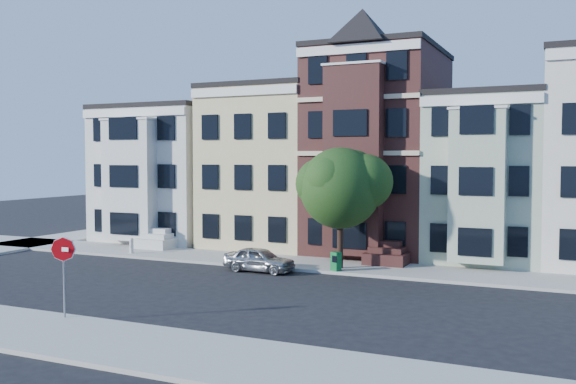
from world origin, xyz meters
The scene contains 12 objects.
ground centered at (0.00, 0.00, 0.00)m, with size 120.00×120.00×0.00m, color black.
far_sidewalk centered at (0.00, 8.00, 0.07)m, with size 60.00×4.00×0.15m, color #9E9B93.
near_sidewalk centered at (0.00, -8.00, 0.07)m, with size 60.00×4.00×0.15m, color #9E9B93.
house_white centered at (-15.00, 14.50, 4.50)m, with size 8.00×9.00×9.00m, color silver.
house_yellow centered at (-7.00, 14.50, 5.00)m, with size 7.00×9.00×10.00m, color #D2BF87.
house_brown centered at (0.00, 14.50, 6.00)m, with size 7.00×9.00×12.00m, color #381916.
house_green centered at (6.50, 14.50, 4.50)m, with size 6.00×9.00×9.00m, color #A0AF95.
street_tree centered at (0.14, 7.13, 3.94)m, with size 6.51×6.51×7.57m, color #274B1A, non-canonical shape.
parked_car centered at (-3.48, 5.20, 0.63)m, with size 1.48×3.67×1.25m, color #999B9F.
newspaper_box centered at (0.22, 6.30, 0.62)m, with size 0.42×0.37×0.93m, color #0C5D29.
fire_hydrant centered at (-12.76, 6.84, 0.51)m, with size 0.25×0.25×0.72m, color beige.
stop_sign centered at (-5.18, -6.44, 1.75)m, with size 0.88×0.12×3.20m, color #AE050A, non-canonical shape.
Camera 1 is at (11.17, -23.37, 5.71)m, focal length 40.00 mm.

